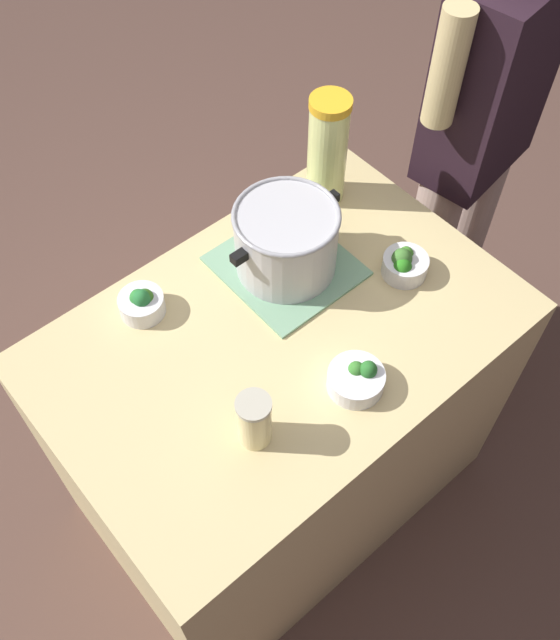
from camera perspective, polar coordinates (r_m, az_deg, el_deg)
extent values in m
plane|color=brown|center=(2.47, 0.00, -12.58)|extent=(8.00, 8.00, 0.00)
cube|color=#D3BC80|center=(2.07, 0.00, -7.87)|extent=(1.13, 0.76, 0.88)
cube|color=#78A681|center=(1.81, 0.46, 4.32)|extent=(0.30, 0.32, 0.01)
cylinder|color=#B7B7BC|center=(1.74, 0.48, 6.28)|extent=(0.25, 0.25, 0.18)
torus|color=#99999E|center=(1.67, 0.51, 8.30)|extent=(0.26, 0.26, 0.01)
cube|color=black|center=(1.64, -3.29, 4.99)|extent=(0.04, 0.02, 0.02)
cube|color=black|center=(1.77, 4.05, 9.59)|extent=(0.04, 0.02, 0.02)
cylinder|color=#ECF291|center=(1.89, 3.77, 13.07)|extent=(0.10, 0.10, 0.29)
cylinder|color=gold|center=(1.79, 4.05, 16.80)|extent=(0.11, 0.11, 0.02)
ellipsoid|color=yellow|center=(1.87, 4.21, 14.30)|extent=(0.04, 0.04, 0.01)
cylinder|color=beige|center=(1.50, -2.04, -8.07)|extent=(0.07, 0.07, 0.13)
cylinder|color=#B2AD99|center=(1.43, -2.13, -6.75)|extent=(0.08, 0.08, 0.01)
cylinder|color=silver|center=(1.60, 6.04, -4.77)|extent=(0.13, 0.13, 0.05)
ellipsoid|color=#35772B|center=(1.59, 6.07, -3.95)|extent=(0.04, 0.04, 0.04)
ellipsoid|color=#266927|center=(1.58, 7.03, -3.96)|extent=(0.04, 0.04, 0.05)
cylinder|color=silver|center=(1.81, 9.90, 4.27)|extent=(0.11, 0.11, 0.05)
ellipsoid|color=#3B6F2C|center=(1.78, 9.66, 4.80)|extent=(0.05, 0.05, 0.06)
ellipsoid|color=#26741A|center=(1.78, 9.70, 4.15)|extent=(0.05, 0.05, 0.05)
ellipsoid|color=#3B7C25|center=(1.80, 9.97, 5.16)|extent=(0.04, 0.04, 0.04)
cylinder|color=silver|center=(1.74, -10.92, 1.21)|extent=(0.11, 0.11, 0.05)
ellipsoid|color=#256F33|center=(1.71, -10.92, 1.67)|extent=(0.04, 0.04, 0.05)
ellipsoid|color=#377120|center=(1.72, -10.67, 1.75)|extent=(0.04, 0.04, 0.05)
ellipsoid|color=#2B7930|center=(1.72, -11.17, 1.70)|extent=(0.04, 0.04, 0.05)
cylinder|color=tan|center=(2.43, 11.20, 3.75)|extent=(0.14, 0.14, 0.85)
cylinder|color=tan|center=(2.55, 14.25, 5.98)|extent=(0.14, 0.14, 0.85)
cube|color=black|center=(2.02, 16.56, 17.90)|extent=(0.37, 0.25, 0.56)
cylinder|color=tan|center=(1.80, 13.19, 18.95)|extent=(0.08, 0.08, 0.30)
cylinder|color=tan|center=(2.11, 21.30, 22.52)|extent=(0.08, 0.08, 0.30)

